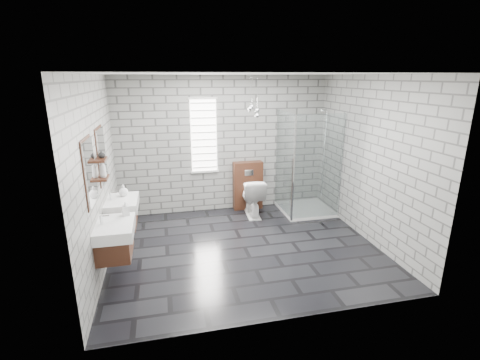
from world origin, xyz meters
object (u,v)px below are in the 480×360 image
object	(u,v)px
vanity_left	(112,230)
vanity_right	(120,205)
toilet	(252,197)
shower_enclosure	(304,189)
cistern_panel	(248,185)

from	to	relation	value
vanity_left	vanity_right	xyz separation A→B (m)	(0.00, 0.95, 0.00)
vanity_right	toilet	size ratio (longest dim) A/B	2.06
shower_enclosure	toilet	distance (m)	1.05
shower_enclosure	vanity_left	bearing A→B (deg)	-152.75
vanity_left	vanity_right	distance (m)	0.95
vanity_left	toilet	world-z (taller)	vanity_left
cistern_panel	vanity_left	bearing A→B (deg)	-136.30
vanity_left	vanity_right	bearing A→B (deg)	90.00
vanity_right	cistern_panel	distance (m)	2.73
cistern_panel	toilet	size ratio (longest dim) A/B	1.31
vanity_right	toilet	bearing A→B (deg)	21.61
shower_enclosure	cistern_panel	bearing A→B (deg)	153.34
vanity_right	toilet	world-z (taller)	vanity_right
vanity_left	cistern_panel	size ratio (longest dim) A/B	1.57
cistern_panel	shower_enclosure	world-z (taller)	shower_enclosure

